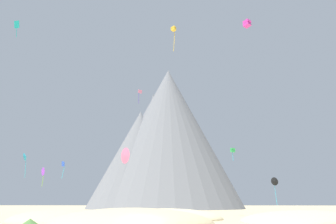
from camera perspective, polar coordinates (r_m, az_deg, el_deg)
The scene contains 18 objects.
dune_foreground_left at distance 57.23m, azimuth -0.40°, elevation -15.22°, with size 16.85×14.98×3.08m, color beige.
dune_foreground_right at distance 50.90m, azimuth -15.10°, elevation -15.12°, with size 14.67×13.15×3.19m, color #C6B284.
dune_midground at distance 58.29m, azimuth 18.71°, elevation -14.53°, with size 27.58×14.99×2.62m, color #CCBA8E.
bush_far_left at distance 57.68m, azimuth 4.45°, elevation -14.73°, with size 1.99×1.99×0.88m, color #477238.
bush_mid_center at distance 59.19m, azimuth 13.34°, elevation -14.38°, with size 1.33×1.33×0.89m, color #386633.
bush_ridge_crest at distance 45.38m, azimuth -16.20°, elevation -14.79°, with size 2.24×2.24×0.98m, color #668C4C.
bush_near_right at distance 40.88m, azimuth -19.21°, elevation -14.91°, with size 2.72×2.72×0.95m, color #477238.
rock_massif at distance 138.02m, azimuth -1.06°, elevation -4.45°, with size 72.46×72.46×48.76m.
kite_teal_high at distance 80.89m, azimuth -20.91°, elevation 11.54°, with size 1.05×0.38×3.29m.
kite_cyan_low at distance 81.58m, azimuth -19.78°, elevation -6.11°, with size 0.78×1.56×4.71m.
kite_black_low at distance 89.38m, azimuth 15.10°, elevation -9.66°, with size 1.83×1.09×5.89m.
kite_pink_high at distance 88.70m, azimuth -4.08°, elevation 2.70°, with size 0.87×0.93×3.16m.
kite_violet_low at distance 85.01m, azimuth -17.42°, elevation -8.18°, with size 1.35×1.46×3.88m.
kite_magenta_high at distance 92.43m, azimuth 11.28°, elevation 12.35°, with size 2.03×2.03×1.66m.
kite_green_low at distance 75.90m, azimuth 9.28°, elevation -5.46°, with size 0.92×0.90×2.41m.
kite_blue_low at distance 83.29m, azimuth -14.83°, elevation -7.48°, with size 0.76×0.78×3.44m.
kite_gold_high at distance 70.73m, azimuth 0.81°, elevation 11.74°, with size 0.99×0.96×4.65m.
kite_rainbow_low at distance 65.07m, azimuth -6.22°, elevation -6.24°, with size 1.84×2.09×2.60m.
Camera 1 is at (3.48, -35.31, 2.57)m, focal length 42.44 mm.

